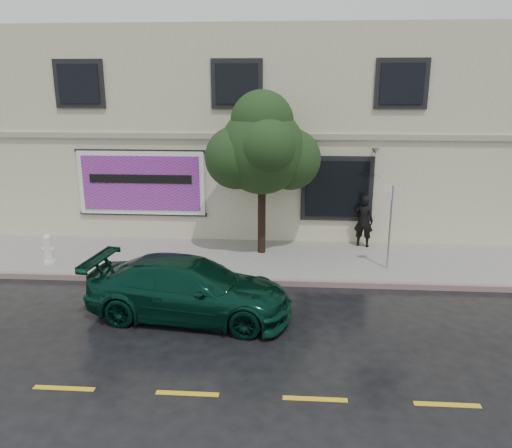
# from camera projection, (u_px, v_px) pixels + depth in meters

# --- Properties ---
(ground) EXTENTS (90.00, 90.00, 0.00)m
(ground) POSITION_uv_depth(u_px,v_px,m) (217.00, 307.00, 11.99)
(ground) COLOR black
(ground) RESTS_ON ground
(sidewalk) EXTENTS (20.00, 3.50, 0.15)m
(sidewalk) POSITION_uv_depth(u_px,v_px,m) (233.00, 259.00, 15.09)
(sidewalk) COLOR #9E9C95
(sidewalk) RESTS_ON ground
(curb) EXTENTS (20.00, 0.18, 0.16)m
(curb) POSITION_uv_depth(u_px,v_px,m) (225.00, 281.00, 13.41)
(curb) COLOR gray
(curb) RESTS_ON ground
(road_marking) EXTENTS (19.00, 0.12, 0.01)m
(road_marking) POSITION_uv_depth(u_px,v_px,m) (187.00, 394.00, 8.63)
(road_marking) COLOR gold
(road_marking) RESTS_ON ground
(building) EXTENTS (20.00, 8.12, 7.00)m
(building) POSITION_uv_depth(u_px,v_px,m) (248.00, 129.00, 19.70)
(building) COLOR beige
(building) RESTS_ON ground
(billboard) EXTENTS (4.30, 0.16, 2.20)m
(billboard) POSITION_uv_depth(u_px,v_px,m) (141.00, 183.00, 16.39)
(billboard) COLOR white
(billboard) RESTS_ON ground
(car) EXTENTS (4.90, 2.62, 1.36)m
(car) POSITION_uv_depth(u_px,v_px,m) (189.00, 289.00, 11.37)
(car) COLOR #083325
(car) RESTS_ON ground
(pedestrian) EXTENTS (0.70, 0.57, 1.67)m
(pedestrian) POSITION_uv_depth(u_px,v_px,m) (364.00, 221.00, 15.87)
(pedestrian) COLOR black
(pedestrian) RESTS_ON sidewalk
(umbrella) EXTENTS (1.06, 1.06, 0.73)m
(umbrella) POSITION_uv_depth(u_px,v_px,m) (366.00, 184.00, 15.55)
(umbrella) COLOR black
(umbrella) RESTS_ON pedestrian
(street_tree) EXTENTS (2.57, 2.57, 4.43)m
(street_tree) POSITION_uv_depth(u_px,v_px,m) (262.00, 151.00, 14.67)
(street_tree) COLOR black
(street_tree) RESTS_ON sidewalk
(fire_hydrant) EXTENTS (0.36, 0.33, 0.87)m
(fire_hydrant) POSITION_uv_depth(u_px,v_px,m) (48.00, 249.00, 14.45)
(fire_hydrant) COLOR silver
(fire_hydrant) RESTS_ON sidewalk
(sign_pole) EXTENTS (0.28, 0.14, 2.39)m
(sign_pole) POSITION_uv_depth(u_px,v_px,m) (391.00, 219.00, 13.74)
(sign_pole) COLOR #96999E
(sign_pole) RESTS_ON sidewalk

